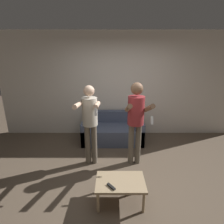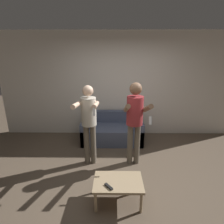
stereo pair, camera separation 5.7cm
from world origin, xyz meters
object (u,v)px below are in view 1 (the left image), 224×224
(person_standing_left, at_px, (89,118))
(person_standing_right, at_px, (135,116))
(remote_on_table, at_px, (111,187))
(coffee_table, at_px, (120,183))
(couch, at_px, (112,131))

(person_standing_left, relative_size, person_standing_right, 0.97)
(person_standing_left, distance_m, remote_on_table, 1.33)
(coffee_table, xyz_separation_m, remote_on_table, (-0.13, -0.13, 0.06))
(couch, distance_m, remote_on_table, 2.17)
(person_standing_right, xyz_separation_m, remote_on_table, (-0.46, -1.12, -0.65))
(couch, xyz_separation_m, person_standing_right, (0.43, -1.05, 0.77))
(person_standing_left, relative_size, remote_on_table, 11.57)
(couch, relative_size, person_standing_right, 0.92)
(couch, relative_size, remote_on_table, 10.94)
(person_standing_right, bearing_deg, couch, 112.33)
(person_standing_left, xyz_separation_m, person_standing_right, (0.86, -0.00, 0.04))
(remote_on_table, bearing_deg, coffee_table, 44.12)
(person_standing_right, relative_size, remote_on_table, 11.95)
(person_standing_right, height_order, coffee_table, person_standing_right)
(person_standing_left, distance_m, coffee_table, 1.31)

